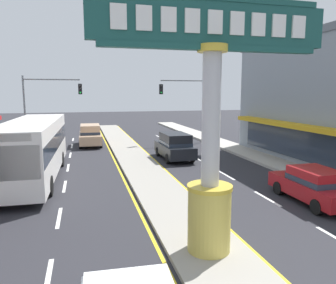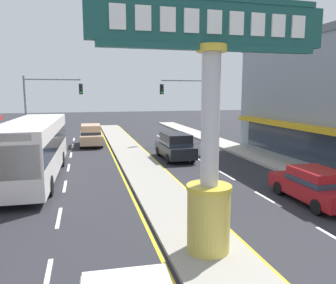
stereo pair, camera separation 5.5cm
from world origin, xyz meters
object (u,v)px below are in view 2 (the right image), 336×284
at_px(traffic_light_right_side, 191,98).
at_px(suv_far_left_oncoming, 91,135).
at_px(suv_near_right_lane, 175,146).
at_px(bus_mid_left_lane, 34,146).
at_px(traffic_light_left_side, 47,99).
at_px(sedan_far_right_lane, 314,185).
at_px(district_sign, 210,132).

xyz_separation_m(traffic_light_right_side, suv_far_left_oncoming, (-9.32, 0.57, -3.26)).
height_order(suv_near_right_lane, suv_far_left_oncoming, same).
bearing_deg(suv_near_right_lane, suv_far_left_oncoming, 126.16).
height_order(suv_near_right_lane, bus_mid_left_lane, bus_mid_left_lane).
distance_m(traffic_light_left_side, suv_far_left_oncoming, 4.86).
relative_size(sedan_far_right_lane, suv_far_left_oncoming, 0.93).
relative_size(district_sign, suv_near_right_lane, 1.56).
height_order(traffic_light_right_side, suv_near_right_lane, traffic_light_right_side).
relative_size(district_sign, sedan_far_right_lane, 1.67).
distance_m(district_sign, traffic_light_right_side, 22.10).
height_order(traffic_light_left_side, suv_near_right_lane, traffic_light_left_side).
bearing_deg(bus_mid_left_lane, district_sign, -59.75).
height_order(district_sign, traffic_light_right_side, district_sign).
relative_size(bus_mid_left_lane, suv_far_left_oncoming, 2.44).
distance_m(suv_near_right_lane, bus_mid_left_lane, 9.65).
xyz_separation_m(traffic_light_left_side, suv_near_right_lane, (9.33, -7.55, -3.26)).
height_order(traffic_light_left_side, traffic_light_right_side, same).
distance_m(suv_near_right_lane, suv_far_left_oncoming, 9.73).
bearing_deg(district_sign, bus_mid_left_lane, 120.25).
bearing_deg(traffic_light_left_side, sedan_far_right_lane, -55.25).
relative_size(traffic_light_left_side, suv_near_right_lane, 1.34).
relative_size(district_sign, suv_far_left_oncoming, 1.56).
relative_size(district_sign, traffic_light_right_side, 1.16).
bearing_deg(district_sign, sedan_far_right_lane, 27.34).
bearing_deg(traffic_light_right_side, suv_far_left_oncoming, 176.52).
xyz_separation_m(traffic_light_left_side, sedan_far_right_lane, (12.62, -18.20, -3.46)).
bearing_deg(bus_mid_left_lane, traffic_light_right_side, 39.87).
bearing_deg(district_sign, traffic_light_right_side, 73.01).
distance_m(traffic_light_right_side, suv_near_right_lane, 8.75).
bearing_deg(district_sign, suv_near_right_lane, 78.28).
distance_m(traffic_light_left_side, suv_near_right_lane, 12.43).
xyz_separation_m(bus_mid_left_lane, suv_far_left_oncoming, (3.30, 11.11, -0.88)).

